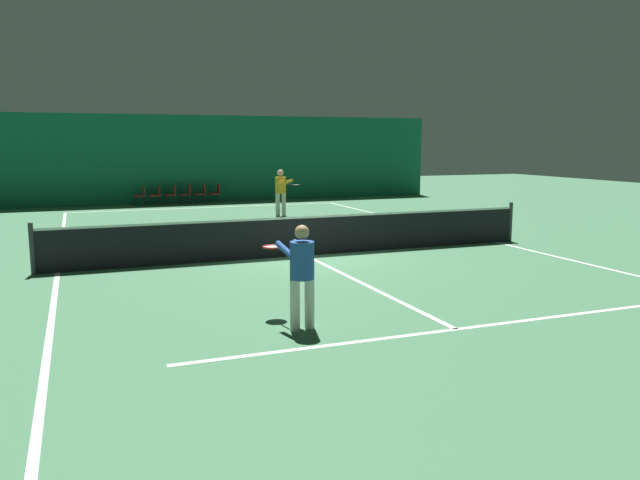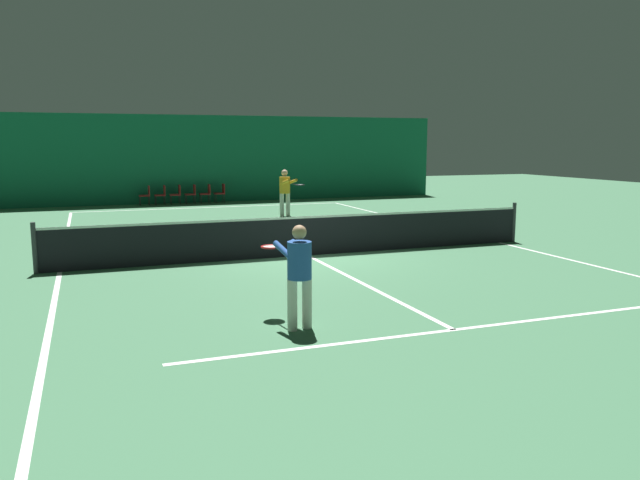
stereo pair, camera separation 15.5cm
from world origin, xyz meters
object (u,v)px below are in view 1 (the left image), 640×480
courtside_chair_4 (201,192)px  courtside_chair_5 (216,192)px  tennis_net (306,234)px  courtside_chair_2 (172,193)px  player_near (301,269)px  player_far (281,189)px  courtside_chair_3 (187,193)px  courtside_chair_0 (141,194)px  courtside_chair_1 (156,194)px

courtside_chair_4 → courtside_chair_5: same height
courtside_chair_4 → tennis_net: bearing=-0.4°
courtside_chair_2 → tennis_net: bearing=5.0°
tennis_net → player_near: player_near is taller
courtside_chair_2 → courtside_chair_4: 1.30m
player_near → player_far: bearing=-25.6°
player_near → courtside_chair_3: bearing=-13.5°
tennis_net → courtside_chair_2: (-1.20, 13.80, -0.03)m
courtside_chair_3 → courtside_chair_5: 1.30m
courtside_chair_2 → courtside_chair_4: same height
tennis_net → courtside_chair_0: bearing=100.3°
tennis_net → courtside_chair_2: size_ratio=14.29×
player_far → courtside_chair_0: size_ratio=2.02×
tennis_net → player_far: size_ratio=7.07×
courtside_chair_0 → courtside_chair_4: 2.60m
courtside_chair_3 → courtside_chair_4: (0.65, 0.00, 0.00)m
courtside_chair_1 → courtside_chair_4: size_ratio=1.00×
tennis_net → courtside_chair_5: tennis_net is taller
courtside_chair_3 → player_far: bearing=22.9°
tennis_net → player_near: 5.93m
courtside_chair_0 → courtside_chair_4: size_ratio=1.00×
tennis_net → courtside_chair_2: bearing=95.0°
player_near → courtside_chair_0: player_near is taller
player_near → player_far: (4.02, 13.46, 0.10)m
player_near → player_far: player_far is taller
tennis_net → courtside_chair_0: size_ratio=14.29×
courtside_chair_3 → player_near: bearing=-4.6°
player_far → courtside_chair_1: bearing=-162.7°
tennis_net → courtside_chair_2: 13.85m
player_near → courtside_chair_1: bearing=-9.7°
courtside_chair_4 → courtside_chair_0: bearing=-90.0°
player_far → courtside_chair_2: player_far is taller
courtside_chair_4 → player_far: bearing=17.3°
tennis_net → courtside_chair_4: (0.10, 13.80, -0.03)m
tennis_net → courtside_chair_1: size_ratio=14.29×
player_near → player_far: 14.05m
courtside_chair_0 → courtside_chair_4: bearing=90.0°
courtside_chair_0 → tennis_net: bearing=10.3°
courtside_chair_1 → courtside_chair_4: same height
courtside_chair_0 → courtside_chair_1: bearing=90.0°
player_near → tennis_net: bearing=-29.6°
player_near → courtside_chair_5: size_ratio=1.82×
tennis_net → courtside_chair_4: size_ratio=14.29×
tennis_net → player_far: bearing=76.3°
courtside_chair_2 → courtside_chair_5: (1.95, 0.00, 0.00)m
courtside_chair_4 → courtside_chair_5: 0.65m
courtside_chair_0 → courtside_chair_5: (3.24, 0.00, 0.00)m
courtside_chair_0 → courtside_chair_2: 1.30m
player_far → courtside_chair_2: bearing=-167.4°
courtside_chair_5 → player_far: bearing=11.4°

